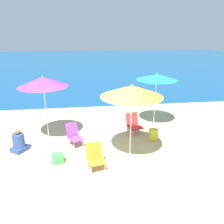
{
  "coord_description": "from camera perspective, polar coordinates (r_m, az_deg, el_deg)",
  "views": [
    {
      "loc": [
        -0.39,
        -5.62,
        3.71
      ],
      "look_at": [
        0.62,
        1.83,
        1.0
      ],
      "focal_mm": 35.0,
      "sensor_mm": 36.0,
      "label": 1
    }
  ],
  "objects": [
    {
      "name": "ground_plane",
      "position": [
        6.75,
        -3.21,
        -13.56
      ],
      "size": [
        60.0,
        60.0,
        0.0
      ],
      "primitive_type": "plane",
      "color": "#C6B284"
    },
    {
      "name": "sea_water",
      "position": [
        31.38,
        -7.1,
        12.91
      ],
      "size": [
        60.0,
        40.0,
        0.01
      ],
      "color": "navy",
      "rests_on": "ground"
    },
    {
      "name": "beach_umbrella_purple",
      "position": [
        8.02,
        -17.63,
        7.54
      ],
      "size": [
        1.75,
        1.75,
        2.35
      ],
      "color": "white",
      "rests_on": "ground"
    },
    {
      "name": "beach_umbrella_teal",
      "position": [
        9.19,
        11.61,
        8.93
      ],
      "size": [
        1.69,
        1.69,
        2.2
      ],
      "color": "white",
      "rests_on": "ground"
    },
    {
      "name": "beach_umbrella_yellow",
      "position": [
        6.45,
        5.19,
        5.46
      ],
      "size": [
        1.86,
        1.86,
        2.33
      ],
      "color": "white",
      "rests_on": "ground"
    },
    {
      "name": "beach_chair_purple",
      "position": [
        7.79,
        -9.94,
        -5.75
      ],
      "size": [
        0.64,
        0.72,
        0.77
      ],
      "rotation": [
        0.0,
        0.0,
        0.48
      ],
      "color": "silver",
      "rests_on": "ground"
    },
    {
      "name": "beach_chair_orange",
      "position": [
        6.42,
        -4.45,
        -11.32
      ],
      "size": [
        0.58,
        0.58,
        0.76
      ],
      "rotation": [
        0.0,
        0.0,
        0.23
      ],
      "color": "silver",
      "rests_on": "ground"
    },
    {
      "name": "beach_chair_red",
      "position": [
        8.61,
        5.62,
        -2.92
      ],
      "size": [
        0.66,
        0.73,
        0.78
      ],
      "rotation": [
        0.0,
        0.0,
        0.29
      ],
      "color": "silver",
      "rests_on": "ground"
    },
    {
      "name": "person_seated_near",
      "position": [
        7.92,
        -23.15,
        -7.29
      ],
      "size": [
        0.61,
        0.64,
        0.81
      ],
      "rotation": [
        0.0,
        0.0,
        -0.59
      ],
      "color": "#334C8C",
      "rests_on": "ground"
    },
    {
      "name": "backpack_green",
      "position": [
        6.95,
        -13.91,
        -11.6
      ],
      "size": [
        0.34,
        0.24,
        0.32
      ],
      "color": "#47B756",
      "rests_on": "ground"
    },
    {
      "name": "backpack_yellow",
      "position": [
        8.21,
        10.77,
        -5.82
      ],
      "size": [
        0.29,
        0.26,
        0.42
      ],
      "color": "yellow",
      "rests_on": "ground"
    },
    {
      "name": "water_bottle",
      "position": [
        8.51,
        -8.97,
        -5.44
      ],
      "size": [
        0.07,
        0.07,
        0.29
      ],
      "color": "silver",
      "rests_on": "ground"
    },
    {
      "name": "seagull",
      "position": [
        10.61,
        -18.24,
        -0.89
      ],
      "size": [
        0.27,
        0.11,
        0.23
      ],
      "color": "gold",
      "rests_on": "ground"
    }
  ]
}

